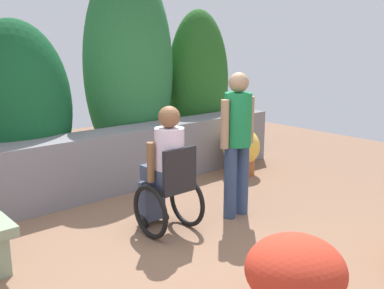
# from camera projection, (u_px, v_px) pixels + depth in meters

# --- Properties ---
(ground_plane) EXTENTS (12.42, 12.42, 0.00)m
(ground_plane) POSITION_uv_depth(u_px,v_px,m) (162.00, 258.00, 4.09)
(ground_plane) COLOR #815E48
(stone_retaining_wall) EXTENTS (6.94, 0.49, 0.81)m
(stone_retaining_wall) POSITION_uv_depth(u_px,v_px,m) (65.00, 170.00, 5.44)
(stone_retaining_wall) COLOR slate
(stone_retaining_wall) RESTS_ON ground
(hedge_backdrop) EXTENTS (6.90, 1.08, 3.09)m
(hedge_backdrop) POSITION_uv_depth(u_px,v_px,m) (24.00, 93.00, 5.63)
(hedge_backdrop) COLOR #24401B
(hedge_backdrop) RESTS_ON ground
(person_in_wheelchair) EXTENTS (0.53, 0.66, 1.33)m
(person_in_wheelchair) POSITION_uv_depth(u_px,v_px,m) (167.00, 174.00, 4.55)
(person_in_wheelchair) COLOR black
(person_in_wheelchair) RESTS_ON ground
(person_standing_companion) EXTENTS (0.49, 0.30, 1.63)m
(person_standing_companion) POSITION_uv_depth(u_px,v_px,m) (237.00, 135.00, 4.89)
(person_standing_companion) COLOR navy
(person_standing_companion) RESTS_ON ground
(flower_pot_terracotta_by_wall) EXTENTS (0.55, 0.55, 0.70)m
(flower_pot_terracotta_by_wall) POSITION_uv_depth(u_px,v_px,m) (241.00, 151.00, 6.60)
(flower_pot_terracotta_by_wall) COLOR #9A5129
(flower_pot_terracotta_by_wall) RESTS_ON ground
(flower_pot_small_foreground) EXTENTS (0.71, 0.71, 0.63)m
(flower_pot_small_foreground) POSITION_uv_depth(u_px,v_px,m) (295.00, 275.00, 3.12)
(flower_pot_small_foreground) COLOR gray
(flower_pot_small_foreground) RESTS_ON ground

